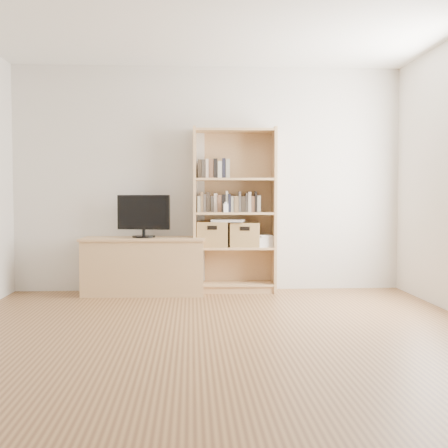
{
  "coord_description": "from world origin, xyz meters",
  "views": [
    {
      "loc": [
        -0.21,
        -4.07,
        1.11
      ],
      "look_at": [
        0.14,
        1.9,
        0.8
      ],
      "focal_mm": 45.0,
      "sensor_mm": 36.0,
      "label": 1
    }
  ],
  "objects": [
    {
      "name": "basket_left",
      "position": [
        0.03,
        2.34,
        0.67
      ],
      "size": [
        0.37,
        0.31,
        0.29
      ],
      "primitive_type": "cube",
      "rotation": [
        0.0,
        0.0,
        -0.08
      ],
      "color": "tan",
      "rests_on": "bookshelf"
    },
    {
      "name": "back_wall",
      "position": [
        0.0,
        2.5,
        1.3
      ],
      "size": [
        4.5,
        0.02,
        2.6
      ],
      "primitive_type": "cube",
      "color": "beige",
      "rests_on": "floor"
    },
    {
      "name": "basket_right",
      "position": [
        0.4,
        2.32,
        0.66
      ],
      "size": [
        0.35,
        0.3,
        0.28
      ],
      "primitive_type": "cube",
      "rotation": [
        0.0,
        0.0,
        -0.08
      ],
      "color": "tan",
      "rests_on": "bookshelf"
    },
    {
      "name": "magazine_stack",
      "position": [
        0.61,
        2.32,
        0.58
      ],
      "size": [
        0.23,
        0.28,
        0.12
      ],
      "primitive_type": "cube",
      "rotation": [
        0.0,
        0.0,
        0.24
      ],
      "color": "silver",
      "rests_on": "bookshelf"
    },
    {
      "name": "tv_stand",
      "position": [
        -0.74,
        2.25,
        0.31
      ],
      "size": [
        1.35,
        0.54,
        0.61
      ],
      "primitive_type": "cube",
      "rotation": [
        0.0,
        0.0,
        -0.03
      ],
      "color": "#AA7F57",
      "rests_on": "floor"
    },
    {
      "name": "bookshelf",
      "position": [
        0.29,
        2.33,
        0.94
      ],
      "size": [
        0.95,
        0.37,
        1.88
      ],
      "primitive_type": "cube",
      "rotation": [
        0.0,
        0.0,
        -0.04
      ],
      "color": "#AA7F57",
      "rests_on": "floor"
    },
    {
      "name": "floor",
      "position": [
        0.0,
        0.0,
        0.0
      ],
      "size": [
        4.5,
        5.0,
        0.01
      ],
      "primitive_type": "cube",
      "color": "brown",
      "rests_on": "ground"
    },
    {
      "name": "front_wall",
      "position": [
        0.0,
        -2.5,
        1.3
      ],
      "size": [
        4.5,
        0.02,
        2.6
      ],
      "primitive_type": "cube",
      "color": "beige",
      "rests_on": "floor"
    },
    {
      "name": "television",
      "position": [
        -0.74,
        2.25,
        0.87
      ],
      "size": [
        0.59,
        0.17,
        0.47
      ],
      "primitive_type": "cube",
      "rotation": [
        0.0,
        0.0,
        -0.21
      ],
      "color": "black",
      "rests_on": "tv_stand"
    },
    {
      "name": "baby_monitor",
      "position": [
        0.18,
        2.23,
        0.97
      ],
      "size": [
        0.06,
        0.04,
        0.1
      ],
      "primitive_type": "cube",
      "rotation": [
        0.0,
        0.0,
        0.18
      ],
      "color": "white",
      "rests_on": "bookshelf"
    },
    {
      "name": "laptop",
      "position": [
        0.21,
        2.31,
        0.82
      ],
      "size": [
        0.41,
        0.32,
        0.03
      ],
      "primitive_type": "cube",
      "rotation": [
        0.0,
        0.0,
        -0.22
      ],
      "color": "white",
      "rests_on": "basket_left"
    },
    {
      "name": "books_row_upper",
      "position": [
        0.08,
        2.36,
        1.4
      ],
      "size": [
        0.38,
        0.14,
        0.2
      ],
      "primitive_type": "cube",
      "rotation": [
        0.0,
        0.0,
        -0.0
      ],
      "color": "gray",
      "rests_on": "bookshelf"
    },
    {
      "name": "books_row_mid",
      "position": [
        0.29,
        2.35,
        1.03
      ],
      "size": [
        0.83,
        0.2,
        0.22
      ],
      "primitive_type": "cube",
      "rotation": [
        0.0,
        0.0,
        -0.05
      ],
      "color": "gray",
      "rests_on": "bookshelf"
    }
  ]
}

